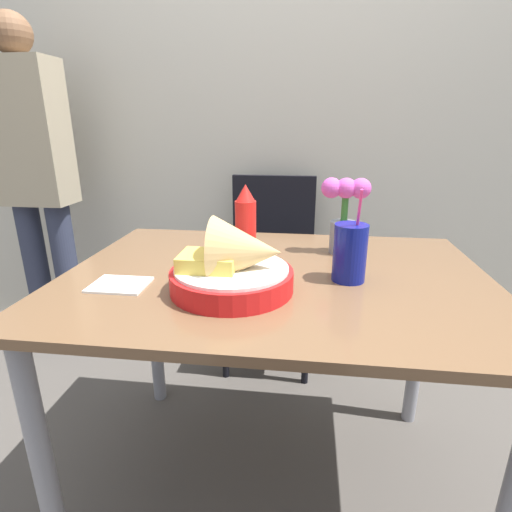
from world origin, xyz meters
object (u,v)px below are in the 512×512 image
at_px(chair_far_window, 272,254).
at_px(person_standing, 35,174).
at_px(flower_vase, 344,212).
at_px(drink_cup, 350,255).
at_px(ketchup_bottle, 246,223).
at_px(food_basket, 237,266).

distance_m(chair_far_window, person_standing, 1.16).
height_order(flower_vase, person_standing, person_standing).
bearing_deg(flower_vase, drink_cup, -90.33).
xyz_separation_m(ketchup_bottle, flower_vase, (0.29, 0.09, 0.02)).
relative_size(chair_far_window, flower_vase, 3.76).
distance_m(ketchup_bottle, flower_vase, 0.30).
distance_m(food_basket, drink_cup, 0.29).
bearing_deg(flower_vase, ketchup_bottle, -163.28).
height_order(food_basket, ketchup_bottle, ketchup_bottle).
relative_size(chair_far_window, ketchup_bottle, 3.95).
distance_m(chair_far_window, ketchup_bottle, 0.76).
xyz_separation_m(drink_cup, flower_vase, (0.00, 0.23, 0.06)).
bearing_deg(flower_vase, food_basket, -129.32).
distance_m(chair_far_window, flower_vase, 0.75).
xyz_separation_m(ketchup_bottle, drink_cup, (0.29, -0.15, -0.04)).
distance_m(food_basket, ketchup_bottle, 0.25).
bearing_deg(person_standing, flower_vase, -20.03).
distance_m(ketchup_bottle, drink_cup, 0.33).
bearing_deg(chair_far_window, food_basket, -90.13).
relative_size(food_basket, ketchup_bottle, 1.35).
bearing_deg(drink_cup, chair_far_window, 107.96).
bearing_deg(person_standing, drink_cup, -28.22).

